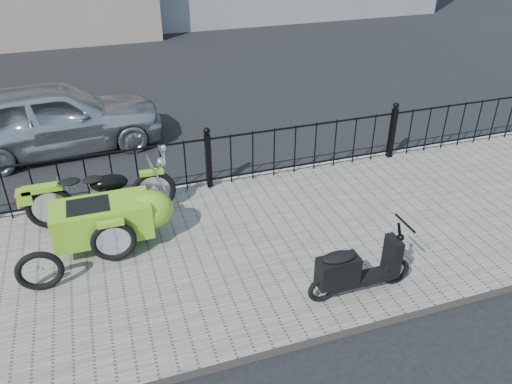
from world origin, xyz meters
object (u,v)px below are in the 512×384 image
object	(u,v)px
spare_tire	(40,271)
sedan_car	(55,118)
motorcycle_sidecar	(115,212)
scooter	(354,270)

from	to	relation	value
spare_tire	sedan_car	bearing A→B (deg)	87.54
motorcycle_sidecar	scooter	size ratio (longest dim) A/B	1.64
motorcycle_sidecar	sedan_car	xyz separation A→B (m)	(-0.81, 3.65, 0.10)
spare_tire	scooter	bearing A→B (deg)	-19.86
scooter	sedan_car	xyz separation A→B (m)	(-3.43, 5.75, 0.20)
motorcycle_sidecar	sedan_car	distance (m)	3.74
scooter	sedan_car	size ratio (longest dim) A/B	0.34
motorcycle_sidecar	spare_tire	world-z (taller)	motorcycle_sidecar
scooter	spare_tire	distance (m)	3.86
motorcycle_sidecar	spare_tire	bearing A→B (deg)	-141.77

